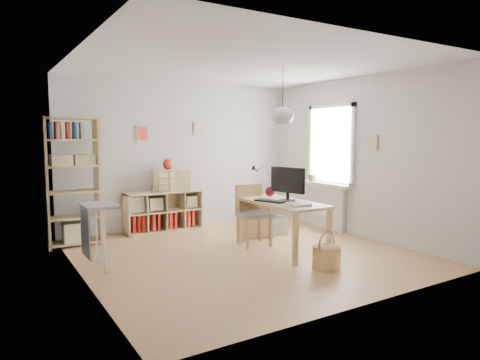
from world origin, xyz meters
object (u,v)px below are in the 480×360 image
desk (282,207)px  cube_shelf (162,214)px  tall_bookshelf (72,176)px  chair (252,211)px  drawer_chest (171,180)px  storage_chest (266,222)px  monitor (288,182)px

desk → cube_shelf: bearing=114.6°
tall_bookshelf → chair: 2.86m
desk → drawer_chest: size_ratio=2.24×
desk → chair: size_ratio=1.60×
desk → drawer_chest: drawer_chest is taller
cube_shelf → drawer_chest: bearing=-13.2°
cube_shelf → storage_chest: cube_shelf is taller
desk → storage_chest: (0.44, 1.02, -0.46)m
desk → chair: bearing=105.0°
cube_shelf → chair: size_ratio=1.49×
desk → storage_chest: 1.20m
tall_bookshelf → storage_chest: tall_bookshelf is taller
tall_bookshelf → chair: tall_bookshelf is taller
tall_bookshelf → chair: (2.44, -1.39, -0.55)m
storage_chest → drawer_chest: 1.88m
desk → chair: chair is taller
cube_shelf → tall_bookshelf: bearing=-169.8°
desk → tall_bookshelf: bearing=143.0°
cube_shelf → tall_bookshelf: (-1.56, -0.28, 0.79)m
cube_shelf → chair: (0.87, -1.67, 0.24)m
tall_bookshelf → storage_chest: 3.29m
chair → drawer_chest: bearing=122.6°
tall_bookshelf → drawer_chest: bearing=7.9°
drawer_chest → storage_chest: bearing=-28.2°
desk → chair: 0.60m
chair → monitor: bearing=-59.0°
storage_chest → monitor: size_ratio=1.22×
desk → monitor: (0.09, -0.03, 0.38)m
chair → drawer_chest: (-0.70, 1.63, 0.38)m
desk → cube_shelf: (-1.02, 2.23, -0.36)m
tall_bookshelf → storage_chest: size_ratio=2.87×
chair → drawer_chest: drawer_chest is taller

